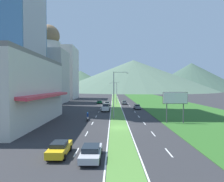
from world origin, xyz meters
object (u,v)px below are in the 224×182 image
(car_5, at_px, (107,103))
(car_0, at_px, (100,102))
(billboard_roadside, at_px, (175,100))
(motorcycle_rider, at_px, (88,117))
(street_lamp_mid, at_px, (116,92))
(car_2, at_px, (91,152))
(street_lamp_far, at_px, (115,89))
(car_1, at_px, (137,107))
(car_3, at_px, (124,102))
(street_lamp_near, at_px, (115,92))
(car_4, at_px, (60,148))
(pickup_truck_0, at_px, (106,108))

(car_5, bearing_deg, car_0, 25.26)
(billboard_roadside, relative_size, motorcycle_rider, 3.07)
(street_lamp_mid, distance_m, car_2, 54.87)
(street_lamp_far, distance_m, car_1, 46.16)
(car_5, bearing_deg, car_1, -137.37)
(car_5, bearing_deg, car_3, -57.67)
(street_lamp_near, distance_m, street_lamp_mid, 31.48)
(street_lamp_far, bearing_deg, street_lamp_near, -90.39)
(car_4, distance_m, car_5, 50.59)
(car_2, bearing_deg, street_lamp_far, -2.06)
(car_1, xyz_separation_m, motorcycle_rider, (-13.00, -20.16, 0.00))
(car_3, relative_size, motorcycle_rider, 2.25)
(car_3, bearing_deg, car_0, -106.18)
(car_0, height_order, car_5, car_5)
(car_2, bearing_deg, street_lamp_near, -6.57)
(car_0, xyz_separation_m, car_5, (3.39, -7.18, 0.00))
(pickup_truck_0, height_order, motorcycle_rider, pickup_truck_0)
(pickup_truck_0, bearing_deg, car_3, -18.37)
(billboard_roadside, height_order, car_0, billboard_roadside)
(street_lamp_far, distance_m, car_4, 85.50)
(car_1, relative_size, motorcycle_rider, 2.21)
(street_lamp_near, distance_m, pickup_truck_0, 13.82)
(car_5, bearing_deg, pickup_truck_0, -179.70)
(car_3, height_order, pickup_truck_0, pickup_truck_0)
(billboard_roadside, bearing_deg, car_4, -136.28)
(billboard_roadside, bearing_deg, street_lamp_mid, 106.89)
(street_lamp_near, xyz_separation_m, street_lamp_far, (0.43, 62.95, -0.50))
(billboard_roadside, bearing_deg, car_5, 113.32)
(billboard_roadside, xyz_separation_m, car_0, (-17.82, 40.65, -3.92))
(car_3, distance_m, pickup_truck_0, 21.05)
(pickup_truck_0, bearing_deg, car_5, 0.30)
(street_lamp_mid, bearing_deg, street_lamp_far, 90.25)
(car_0, relative_size, pickup_truck_0, 0.80)
(car_1, height_order, car_5, car_1)
(car_2, bearing_deg, car_1, -13.59)
(car_4, bearing_deg, car_0, 0.03)
(billboard_roadside, distance_m, car_5, 36.66)
(car_4, height_order, pickup_truck_0, pickup_truck_0)
(street_lamp_near, xyz_separation_m, pickup_truck_0, (-2.66, 12.58, -5.05))
(car_0, distance_m, car_2, 58.74)
(car_2, bearing_deg, billboard_roadside, -38.59)
(car_2, xyz_separation_m, car_5, (-0.08, 51.46, -0.01))
(car_0, distance_m, car_4, 57.66)
(car_1, bearing_deg, motorcycle_rider, -32.82)
(billboard_roadside, bearing_deg, pickup_truck_0, 128.96)
(street_lamp_near, relative_size, car_4, 2.46)
(car_2, bearing_deg, car_4, 74.13)
(car_2, height_order, motorcycle_rider, motorcycle_rider)
(street_lamp_near, distance_m, street_lamp_far, 62.95)
(street_lamp_far, relative_size, car_3, 2.13)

